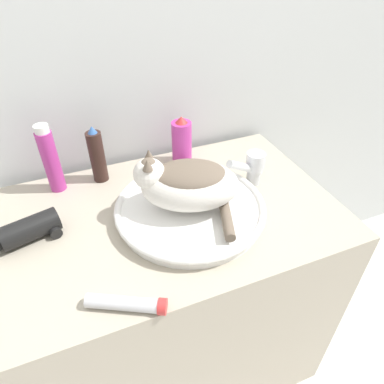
{
  "coord_description": "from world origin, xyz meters",
  "views": [
    {
      "loc": [
        -0.23,
        -0.41,
        1.46
      ],
      "look_at": [
        0.04,
        0.27,
        0.89
      ],
      "focal_mm": 32.0,
      "sensor_mm": 36.0,
      "label": 1
    }
  ],
  "objects_px": {
    "hair_dryer": "(31,229)",
    "hairspray_can_black": "(97,156)",
    "cat": "(187,183)",
    "faucet": "(252,167)",
    "shampoo_bottle_tall": "(51,160)",
    "spray_bottle_trigger": "(182,142)",
    "cream_tube": "(127,304)"
  },
  "relations": [
    {
      "from": "spray_bottle_trigger",
      "to": "cat",
      "type": "bearing_deg",
      "value": -107.85
    },
    {
      "from": "hairspray_can_black",
      "to": "shampoo_bottle_tall",
      "type": "xyz_separation_m",
      "value": [
        -0.13,
        0.0,
        0.02
      ]
    },
    {
      "from": "hairspray_can_black",
      "to": "spray_bottle_trigger",
      "type": "xyz_separation_m",
      "value": [
        0.28,
        0.0,
        -0.01
      ]
    },
    {
      "from": "hairspray_can_black",
      "to": "spray_bottle_trigger",
      "type": "bearing_deg",
      "value": 0.0
    },
    {
      "from": "spray_bottle_trigger",
      "to": "hair_dryer",
      "type": "height_order",
      "value": "spray_bottle_trigger"
    },
    {
      "from": "cat",
      "to": "faucet",
      "type": "height_order",
      "value": "cat"
    },
    {
      "from": "faucet",
      "to": "hairspray_can_black",
      "type": "bearing_deg",
      "value": -40.45
    },
    {
      "from": "spray_bottle_trigger",
      "to": "shampoo_bottle_tall",
      "type": "height_order",
      "value": "shampoo_bottle_tall"
    },
    {
      "from": "cat",
      "to": "hairspray_can_black",
      "type": "relative_size",
      "value": 1.62
    },
    {
      "from": "hairspray_can_black",
      "to": "shampoo_bottle_tall",
      "type": "relative_size",
      "value": 0.87
    },
    {
      "from": "spray_bottle_trigger",
      "to": "shampoo_bottle_tall",
      "type": "distance_m",
      "value": 0.42
    },
    {
      "from": "cat",
      "to": "shampoo_bottle_tall",
      "type": "relative_size",
      "value": 1.41
    },
    {
      "from": "cat",
      "to": "hairspray_can_black",
      "type": "xyz_separation_m",
      "value": [
        -0.2,
        0.27,
        -0.03
      ]
    },
    {
      "from": "hairspray_can_black",
      "to": "hair_dryer",
      "type": "xyz_separation_m",
      "value": [
        -0.22,
        -0.2,
        -0.06
      ]
    },
    {
      "from": "cream_tube",
      "to": "hair_dryer",
      "type": "relative_size",
      "value": 0.98
    },
    {
      "from": "faucet",
      "to": "hairspray_can_black",
      "type": "height_order",
      "value": "hairspray_can_black"
    },
    {
      "from": "hair_dryer",
      "to": "hairspray_can_black",
      "type": "bearing_deg",
      "value": -151.72
    },
    {
      "from": "cream_tube",
      "to": "hair_dryer",
      "type": "bearing_deg",
      "value": 120.88
    },
    {
      "from": "cat",
      "to": "cream_tube",
      "type": "bearing_deg",
      "value": 66.14
    },
    {
      "from": "hairspray_can_black",
      "to": "cream_tube",
      "type": "distance_m",
      "value": 0.51
    },
    {
      "from": "cat",
      "to": "cream_tube",
      "type": "distance_m",
      "value": 0.35
    },
    {
      "from": "spray_bottle_trigger",
      "to": "cream_tube",
      "type": "height_order",
      "value": "spray_bottle_trigger"
    },
    {
      "from": "faucet",
      "to": "shampoo_bottle_tall",
      "type": "height_order",
      "value": "shampoo_bottle_tall"
    },
    {
      "from": "hairspray_can_black",
      "to": "hair_dryer",
      "type": "relative_size",
      "value": 1.09
    },
    {
      "from": "hair_dryer",
      "to": "cream_tube",
      "type": "bearing_deg",
      "value": 106.2
    },
    {
      "from": "cream_tube",
      "to": "cat",
      "type": "bearing_deg",
      "value": 45.73
    },
    {
      "from": "spray_bottle_trigger",
      "to": "cream_tube",
      "type": "bearing_deg",
      "value": -122.12
    },
    {
      "from": "cat",
      "to": "shampoo_bottle_tall",
      "type": "distance_m",
      "value": 0.43
    },
    {
      "from": "hairspray_can_black",
      "to": "cat",
      "type": "bearing_deg",
      "value": -53.84
    },
    {
      "from": "cat",
      "to": "faucet",
      "type": "bearing_deg",
      "value": -145.52
    },
    {
      "from": "faucet",
      "to": "cream_tube",
      "type": "xyz_separation_m",
      "value": [
        -0.47,
        -0.3,
        -0.05
      ]
    },
    {
      "from": "hairspray_can_black",
      "to": "spray_bottle_trigger",
      "type": "height_order",
      "value": "hairspray_can_black"
    }
  ]
}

